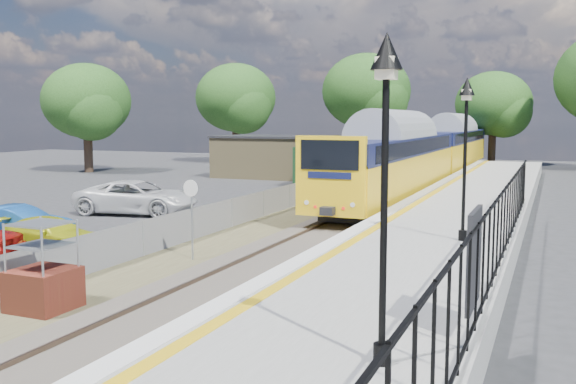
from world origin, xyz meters
The scene contains 16 objects.
ground centered at (0.00, 0.00, 0.00)m, with size 120.00×120.00×0.00m, color #2D2D30.
track_bed centered at (-0.47, 9.67, 0.09)m, with size 5.90×80.00×0.29m.
platform centered at (4.20, 8.00, 0.45)m, with size 5.00×70.00×0.90m, color gray.
platform_edge centered at (2.14, 8.00, 0.90)m, with size 0.90×70.00×0.01m.
victorian_lamp_south centered at (5.50, -4.00, 4.30)m, with size 0.44×0.44×4.60m.
victorian_lamp_north centered at (5.30, 6.00, 4.30)m, with size 0.44×0.44×4.60m.
palisade_fence centered at (6.55, 2.24, 1.84)m, with size 0.12×26.00×2.00m.
wire_fence centered at (-4.20, 12.00, 0.60)m, with size 0.06×52.00×1.20m.
outbuilding centered at (-10.91, 31.21, 1.52)m, with size 10.80×10.10×3.12m.
tree_line centered at (1.40, 42.00, 6.61)m, with size 56.80×43.80×11.88m.
train centered at (0.00, 30.23, 2.34)m, with size 2.82×40.83×3.51m.
brick_plinth centered at (-2.90, -1.63, 1.00)m, with size 1.30×1.30×2.08m.
speed_sign centered at (-2.50, 4.12, 1.69)m, with size 0.51×0.11×2.52m.
car_blue centered at (-9.85, 4.44, 0.65)m, with size 1.38×3.97×1.31m, color #1A53A0.
car_yellow centered at (-7.84, 3.92, 0.53)m, with size 1.50×3.68×1.07m, color #BFC417.
car_white centered at (-10.04, 11.77, 0.77)m, with size 2.56×5.56×1.55m, color silver.
Camera 1 is at (7.63, -12.55, 4.34)m, focal length 40.00 mm.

